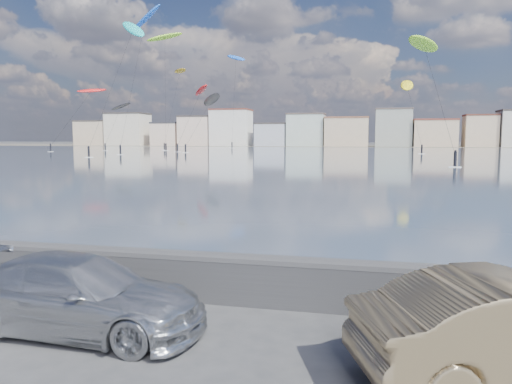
% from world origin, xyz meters
% --- Properties ---
extents(ground, '(700.00, 700.00, 0.00)m').
position_xyz_m(ground, '(0.00, 0.00, 0.00)').
color(ground, '#333335').
rests_on(ground, ground).
extents(bay_water, '(500.00, 177.00, 0.00)m').
position_xyz_m(bay_water, '(0.00, 91.50, 0.01)').
color(bay_water, '#414E66').
rests_on(bay_water, ground).
extents(far_shore_strip, '(500.00, 60.00, 0.00)m').
position_xyz_m(far_shore_strip, '(0.00, 200.00, 0.01)').
color(far_shore_strip, '#4C473D').
rests_on(far_shore_strip, ground).
extents(seawall, '(400.00, 0.36, 1.08)m').
position_xyz_m(seawall, '(0.00, 2.70, 0.58)').
color(seawall, '#28282B').
rests_on(seawall, ground).
extents(far_buildings, '(240.79, 13.26, 14.60)m').
position_xyz_m(far_buildings, '(1.31, 186.00, 6.03)').
color(far_buildings, '#CCB293').
rests_on(far_buildings, ground).
extents(car_silver, '(4.68, 2.00, 1.34)m').
position_xyz_m(car_silver, '(-1.45, 0.65, 0.67)').
color(car_silver, silver).
rests_on(car_silver, ground).
extents(kitesurfer_1, '(7.15, 18.46, 16.85)m').
position_xyz_m(kitesurfer_1, '(-69.06, 113.10, 15.41)').
color(kitesurfer_1, red).
rests_on(kitesurfer_1, ground).
extents(kitesurfer_2, '(8.63, 15.27, 32.24)m').
position_xyz_m(kitesurfer_2, '(-42.08, 159.13, 29.74)').
color(kitesurfer_2, blue).
rests_on(kitesurfer_2, ground).
extents(kitesurfer_4, '(5.67, 12.18, 17.08)m').
position_xyz_m(kitesurfer_4, '(10.68, 108.95, 14.70)').
color(kitesurfer_4, yellow).
rests_on(kitesurfer_4, ground).
extents(kitesurfer_8, '(4.86, 16.37, 15.16)m').
position_xyz_m(kitesurfer_8, '(-34.60, 109.77, 12.51)').
color(kitesurfer_8, black).
rests_on(kitesurfer_8, ground).
extents(kitesurfer_9, '(7.52, 13.46, 16.83)m').
position_xyz_m(kitesurfer_9, '(-38.17, 112.13, 14.91)').
color(kitesurfer_9, red).
rests_on(kitesurfer_9, ground).
extents(kitesurfer_10, '(6.92, 11.14, 16.20)m').
position_xyz_m(kitesurfer_10, '(9.63, 60.83, 14.92)').
color(kitesurfer_10, '#8CD826').
rests_on(kitesurfer_10, ground).
extents(kitesurfer_12, '(8.12, 12.04, 31.54)m').
position_xyz_m(kitesurfer_12, '(-43.63, 92.93, 27.88)').
color(kitesurfer_12, blue).
rests_on(kitesurfer_12, ground).
extents(kitesurfer_14, '(7.92, 16.86, 26.84)m').
position_xyz_m(kitesurfer_14, '(-41.66, 83.17, 23.70)').
color(kitesurfer_14, '#19BFBF').
rests_on(kitesurfer_14, ground).
extents(kitesurfer_15, '(5.39, 18.25, 13.77)m').
position_xyz_m(kitesurfer_15, '(-66.25, 123.72, 11.96)').
color(kitesurfer_15, black).
rests_on(kitesurfer_15, ground).
extents(kitesurfer_16, '(9.90, 13.51, 32.49)m').
position_xyz_m(kitesurfer_16, '(-51.82, 122.17, 30.12)').
color(kitesurfer_16, '#8CD826').
rests_on(kitesurfer_16, ground).
extents(kitesurfer_17, '(6.75, 15.28, 23.23)m').
position_xyz_m(kitesurfer_17, '(-50.91, 130.35, 21.94)').
color(kitesurfer_17, '#BF8C19').
rests_on(kitesurfer_17, ground).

